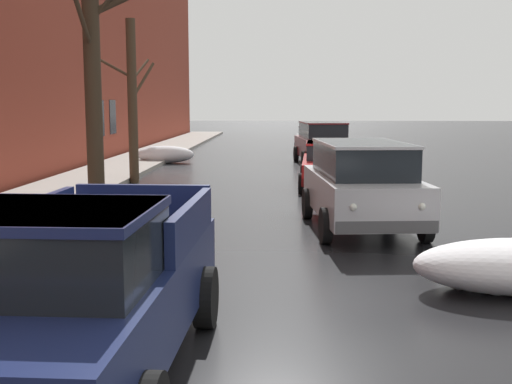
% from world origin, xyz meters
% --- Properties ---
extents(left_sidewalk_slab, '(2.75, 80.00, 0.15)m').
position_xyz_m(left_sidewalk_slab, '(-6.05, 18.00, 0.08)').
color(left_sidewalk_slab, gray).
rests_on(left_sidewalk_slab, ground).
extents(snow_bank_near_corner_left, '(2.57, 1.05, 0.76)m').
position_xyz_m(snow_bank_near_corner_left, '(-4.83, 29.56, 0.38)').
color(snow_bank_near_corner_left, white).
rests_on(snow_bank_near_corner_left, ground).
extents(bare_tree_mid_block, '(3.82, 3.72, 7.20)m').
position_xyz_m(bare_tree_mid_block, '(-4.46, 18.30, 3.93)').
color(bare_tree_mid_block, '#382B1E').
rests_on(bare_tree_mid_block, ground).
extents(bare_tree_far_down_block, '(1.95, 1.44, 5.32)m').
position_xyz_m(bare_tree_far_down_block, '(-4.53, 22.67, 2.72)').
color(bare_tree_far_down_block, '#423323').
rests_on(bare_tree_far_down_block, ground).
extents(pickup_truck_darkblue_approaching_near_lane, '(2.21, 5.00, 1.76)m').
position_xyz_m(pickup_truck_darkblue_approaching_near_lane, '(-1.55, 7.40, 0.88)').
color(pickup_truck_darkblue_approaching_near_lane, navy).
rests_on(pickup_truck_darkblue_approaching_near_lane, ground).
extents(suv_silver_parked_kerbside_close, '(2.36, 4.51, 1.82)m').
position_xyz_m(suv_silver_parked_kerbside_close, '(2.00, 14.95, 0.99)').
color(suv_silver_parked_kerbside_close, '#B7B7BC').
rests_on(suv_silver_parked_kerbside_close, ground).
extents(sedan_red_parked_kerbside_mid, '(2.03, 4.42, 1.42)m').
position_xyz_m(sedan_red_parked_kerbside_mid, '(1.86, 21.59, 0.75)').
color(sedan_red_parked_kerbside_mid, red).
rests_on(sedan_red_parked_kerbside_mid, ground).
extents(suv_maroon_parked_far_down_block, '(2.43, 4.81, 1.82)m').
position_xyz_m(suv_maroon_parked_far_down_block, '(2.15, 29.33, 0.99)').
color(suv_maroon_parked_far_down_block, maroon).
rests_on(suv_maroon_parked_far_down_block, ground).
extents(sedan_grey_queued_behind_truck, '(2.11, 3.98, 1.42)m').
position_xyz_m(sedan_grey_queued_behind_truck, '(2.13, 36.58, 0.75)').
color(sedan_grey_queued_behind_truck, slate).
rests_on(sedan_grey_queued_behind_truck, ground).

